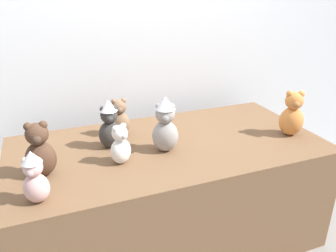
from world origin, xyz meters
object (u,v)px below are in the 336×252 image
display_table (168,193)px  teddy_bear_mocha (120,118)px  teddy_bear_ash (165,125)px  teddy_bear_charcoal (110,125)px  teddy_bear_cocoa (40,151)px  teddy_bear_ginger (292,115)px  teddy_bear_snow (121,145)px  teddy_bear_blush (35,178)px

display_table → teddy_bear_mocha: 0.58m
teddy_bear_ash → teddy_bear_charcoal: (-0.29, 0.16, -0.02)m
teddy_bear_cocoa → teddy_bear_charcoal: bearing=29.8°
teddy_bear_cocoa → display_table: bearing=12.0°
teddy_bear_cocoa → teddy_bear_ginger: (1.51, -0.06, 0.00)m
teddy_bear_cocoa → teddy_bear_charcoal: (0.39, 0.19, 0.01)m
teddy_bear_ash → teddy_bear_charcoal: bearing=174.1°
teddy_bear_snow → teddy_bear_charcoal: 0.21m
teddy_bear_ash → display_table: bearing=81.3°
teddy_bear_cocoa → teddy_bear_snow: teddy_bear_cocoa is taller
teddy_bear_blush → teddy_bear_snow: teddy_bear_blush is taller
teddy_bear_snow → teddy_bear_charcoal: bearing=68.0°
teddy_bear_snow → teddy_bear_ginger: (1.11, -0.04, 0.03)m
teddy_bear_snow → teddy_bear_charcoal: size_ratio=0.77×
teddy_bear_cocoa → teddy_bear_snow: 0.41m
teddy_bear_mocha → teddy_bear_snow: bearing=-94.7°
teddy_bear_blush → teddy_bear_ash: bearing=39.8°
teddy_bear_blush → display_table: bearing=43.5°
teddy_bear_ash → teddy_bear_blush: teddy_bear_ash is taller
teddy_bear_blush → teddy_bear_mocha: 0.77m
display_table → teddy_bear_charcoal: teddy_bear_charcoal is taller
teddy_bear_cocoa → teddy_bear_charcoal: size_ratio=1.00×
teddy_bear_blush → teddy_bear_mocha: (0.52, 0.57, -0.01)m
teddy_bear_snow → teddy_bear_cocoa: bearing=152.2°
teddy_bear_charcoal → teddy_bear_mocha: size_ratio=1.19×
teddy_bear_cocoa → teddy_bear_mocha: 0.59m
teddy_bear_cocoa → teddy_bear_mocha: teddy_bear_cocoa is taller
teddy_bear_ginger → teddy_bear_mocha: 1.10m
teddy_bear_blush → teddy_bear_charcoal: bearing=64.5°
display_table → teddy_bear_ginger: (0.78, -0.16, 0.49)m
teddy_bear_snow → teddy_bear_mocha: 0.37m
teddy_bear_charcoal → teddy_bear_mocha: (0.09, 0.15, -0.03)m
teddy_bear_ash → teddy_bear_snow: (-0.28, -0.05, -0.06)m
teddy_bear_charcoal → teddy_bear_cocoa: bearing=-146.4°
teddy_bear_cocoa → teddy_bear_ginger: bearing=1.9°
teddy_bear_cocoa → teddy_bear_ginger: size_ratio=1.00×
teddy_bear_ash → teddy_bear_ginger: bearing=17.5°
teddy_bear_ginger → teddy_bear_mocha: (-1.02, 0.39, -0.02)m
display_table → teddy_bear_snow: 0.57m
display_table → teddy_bear_cocoa: teddy_bear_cocoa is taller
teddy_bear_snow → teddy_bear_mocha: teddy_bear_mocha is taller
teddy_bear_ash → teddy_bear_blush: (-0.71, -0.26, -0.04)m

